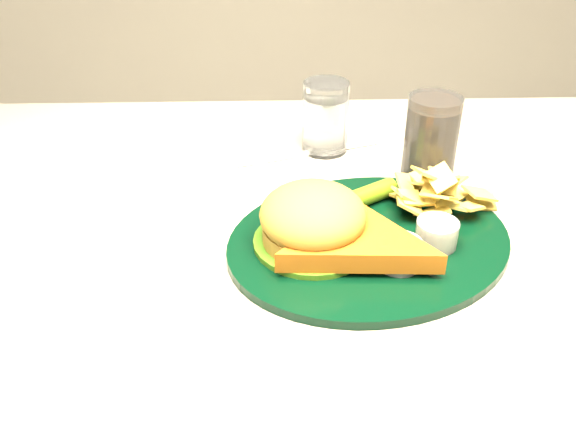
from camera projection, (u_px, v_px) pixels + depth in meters
name	position (u px, v px, depth m)	size (l,w,h in m)	color
dinner_plate	(371.00, 218.00, 0.72)	(0.33, 0.28, 0.08)	black
water_glass	(326.00, 117.00, 0.92)	(0.07, 0.07, 0.10)	silver
cola_glass	(430.00, 143.00, 0.83)	(0.07, 0.07, 0.13)	black
fork_napkin	(389.00, 231.00, 0.76)	(0.12, 0.15, 0.01)	white
wrapped_straw	(307.00, 153.00, 0.93)	(0.22, 0.08, 0.01)	white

